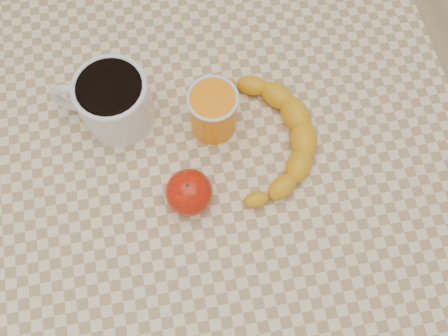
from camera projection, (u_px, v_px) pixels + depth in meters
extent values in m
plane|color=tan|center=(224.00, 260.00, 1.48)|extent=(3.00, 3.00, 0.00)
cube|color=beige|center=(224.00, 177.00, 0.80)|extent=(0.80, 0.80, 0.04)
cube|color=#99764E|center=(224.00, 187.00, 0.84)|extent=(0.74, 0.74, 0.06)
cylinder|color=#99764E|center=(59.00, 125.00, 1.24)|extent=(0.05, 0.05, 0.71)
cylinder|color=#99764E|center=(329.00, 76.00, 1.29)|extent=(0.05, 0.05, 0.71)
cylinder|color=silver|center=(115.00, 102.00, 0.77)|extent=(0.14, 0.14, 0.09)
cylinder|color=black|center=(109.00, 88.00, 0.73)|extent=(0.10, 0.10, 0.01)
torus|color=silver|center=(109.00, 87.00, 0.73)|extent=(0.11, 0.11, 0.01)
torus|color=silver|center=(74.00, 98.00, 0.77)|extent=(0.07, 0.04, 0.07)
cylinder|color=orange|center=(213.00, 112.00, 0.77)|extent=(0.07, 0.07, 0.09)
torus|color=silver|center=(213.00, 98.00, 0.72)|extent=(0.08, 0.08, 0.01)
ellipsoid|color=#940E04|center=(189.00, 192.00, 0.73)|extent=(0.07, 0.07, 0.06)
cylinder|color=#382311|center=(188.00, 186.00, 0.71)|extent=(0.01, 0.01, 0.01)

